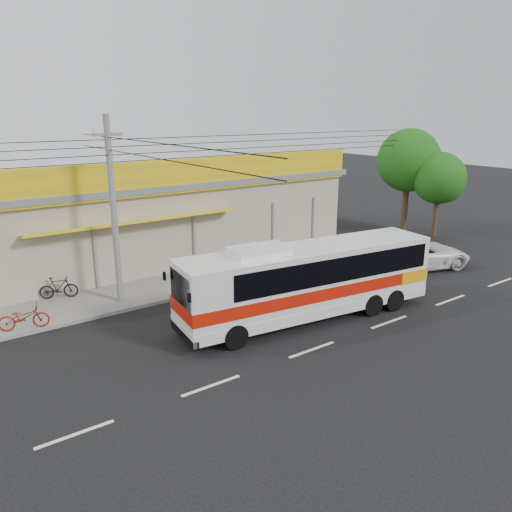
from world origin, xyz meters
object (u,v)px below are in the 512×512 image
(utility_pole, at_px, (109,150))
(tree_far, at_px, (411,162))
(motorbike_dark, at_px, (59,288))
(white_car, at_px, (419,254))
(coach_bus, at_px, (312,276))
(motorbike_red, at_px, (24,317))
(tree_near, at_px, (441,180))

(utility_pole, bearing_deg, tree_far, 4.49)
(utility_pole, height_order, tree_far, utility_pole)
(motorbike_dark, bearing_deg, white_car, -88.50)
(coach_bus, distance_m, white_car, 9.15)
(motorbike_red, relative_size, utility_pole, 0.05)
(utility_pole, distance_m, tree_far, 20.86)
(white_car, distance_m, utility_pole, 16.14)
(motorbike_red, xyz_separation_m, motorbike_dark, (1.90, 2.51, 0.02))
(white_car, xyz_separation_m, tree_far, (6.18, 5.75, 3.86))
(coach_bus, relative_size, tree_far, 1.57)
(coach_bus, distance_m, tree_far, 17.09)
(white_car, bearing_deg, motorbike_red, 96.41)
(tree_near, bearing_deg, white_car, -151.06)
(utility_pole, xyz_separation_m, tree_far, (20.72, 1.63, -1.82))
(coach_bus, height_order, tree_near, tree_near)
(motorbike_dark, xyz_separation_m, utility_pole, (2.03, -1.81, 5.80))
(coach_bus, bearing_deg, motorbike_red, 158.96)
(motorbike_red, height_order, motorbike_dark, motorbike_dark)
(motorbike_dark, distance_m, tree_far, 23.10)
(motorbike_dark, distance_m, tree_near, 23.43)
(coach_bus, relative_size, white_car, 1.99)
(white_car, bearing_deg, motorbike_dark, 87.20)
(motorbike_dark, bearing_deg, tree_near, -74.51)
(tree_near, height_order, tree_far, tree_far)
(motorbike_dark, xyz_separation_m, white_car, (16.57, -5.94, 0.12))
(tree_near, relative_size, tree_far, 0.80)
(coach_bus, height_order, tree_far, tree_far)
(motorbike_red, relative_size, tree_far, 0.26)
(coach_bus, distance_m, utility_pole, 9.32)
(tree_far, bearing_deg, white_car, -137.07)
(motorbike_red, height_order, utility_pole, utility_pole)
(motorbike_red, distance_m, white_car, 18.78)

